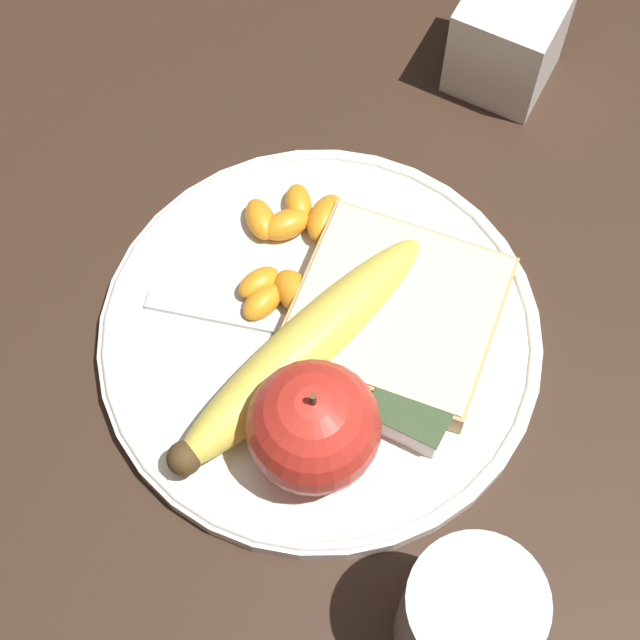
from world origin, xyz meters
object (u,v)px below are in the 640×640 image
object	(u,v)px
banana	(300,351)
jam_packet	(412,410)
bread_slice	(396,312)
apple	(313,427)
plate	(320,337)
juice_glass	(466,620)
condiment_caddy	(508,39)
fork	(307,330)

from	to	relation	value
banana	jam_packet	world-z (taller)	banana
bread_slice	apple	bearing A→B (deg)	86.34
plate	juice_glass	world-z (taller)	juice_glass
bread_slice	jam_packet	size ratio (longest dim) A/B	2.80
apple	bread_slice	distance (m)	0.10
plate	bread_slice	distance (m)	0.05
bread_slice	condiment_caddy	distance (m)	0.21
fork	condiment_caddy	world-z (taller)	condiment_caddy
fork	jam_packet	world-z (taller)	jam_packet
plate	fork	size ratio (longest dim) A/B	1.60
bread_slice	juice_glass	bearing A→B (deg)	126.14
banana	fork	world-z (taller)	banana
apple	jam_packet	size ratio (longest dim) A/B	1.80
juice_glass	banana	bearing A→B (deg)	-33.76
jam_packet	fork	bearing A→B (deg)	-14.63
apple	banana	bearing A→B (deg)	-54.07
fork	condiment_caddy	bearing A→B (deg)	69.01
juice_glass	condiment_caddy	xyz separation A→B (m)	(0.13, -0.35, -0.01)
juice_glass	bread_slice	distance (m)	0.18
juice_glass	apple	world-z (taller)	apple
plate	fork	xyz separation A→B (m)	(0.01, 0.00, 0.01)
plate	condiment_caddy	size ratio (longest dim) A/B	3.64
bread_slice	fork	size ratio (longest dim) A/B	0.77
juice_glass	condiment_caddy	distance (m)	0.38
apple	banana	size ratio (longest dim) A/B	0.41
plate	apple	bearing A→B (deg)	114.52
condiment_caddy	plate	bearing A→B (deg)	85.94
juice_glass	jam_packet	bearing A→B (deg)	-52.72
apple	banana	xyz separation A→B (m)	(0.03, -0.04, -0.02)
bread_slice	jam_packet	bearing A→B (deg)	123.88
condiment_caddy	bread_slice	bearing A→B (deg)	95.25
fork	banana	bearing A→B (deg)	-88.45
juice_glass	apple	bearing A→B (deg)	-25.25
fork	condiment_caddy	xyz separation A→B (m)	(-0.02, -0.24, 0.02)
apple	fork	distance (m)	0.08
juice_glass	plate	bearing A→B (deg)	-39.61
condiment_caddy	juice_glass	bearing A→B (deg)	109.69
plate	condiment_caddy	bearing A→B (deg)	-94.06
bread_slice	plate	bearing A→B (deg)	39.01
plate	jam_packet	size ratio (longest dim) A/B	5.79
banana	bread_slice	distance (m)	0.06
bread_slice	fork	bearing A→B (deg)	35.32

